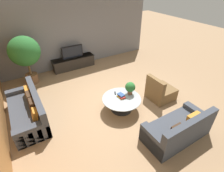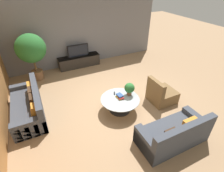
# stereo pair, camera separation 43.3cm
# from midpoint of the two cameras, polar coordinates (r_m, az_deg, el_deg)

# --- Properties ---
(ground_plane) EXTENTS (24.00, 24.00, 0.00)m
(ground_plane) POSITION_cam_midpoint_polar(r_m,az_deg,el_deg) (5.98, 2.23, -4.51)
(ground_plane) COLOR #9E7A56
(back_wall_stone) EXTENTS (7.40, 0.12, 3.00)m
(back_wall_stone) POSITION_cam_midpoint_polar(r_m,az_deg,el_deg) (8.04, -8.92, 17.31)
(back_wall_stone) COLOR slate
(back_wall_stone) RESTS_ON ground
(media_console) EXTENTS (1.86, 0.50, 0.49)m
(media_console) POSITION_cam_midpoint_polar(r_m,az_deg,el_deg) (8.12, -9.17, 8.02)
(media_console) COLOR #2D2823
(media_console) RESTS_ON ground
(television) EXTENTS (0.93, 0.13, 0.53)m
(television) POSITION_cam_midpoint_polar(r_m,az_deg,el_deg) (7.92, -9.48, 11.26)
(television) COLOR black
(television) RESTS_ON media_console
(coffee_table) EXTENTS (1.19, 1.19, 0.43)m
(coffee_table) POSITION_cam_midpoint_polar(r_m,az_deg,el_deg) (5.39, 4.94, -5.30)
(coffee_table) COLOR black
(coffee_table) RESTS_ON ground
(couch_by_wall) EXTENTS (0.84, 2.10, 0.84)m
(couch_by_wall) POSITION_cam_midpoint_polar(r_m,az_deg,el_deg) (5.73, -23.60, -6.06)
(couch_by_wall) COLOR #3D424C
(couch_by_wall) RESTS_ON ground
(couch_near_entry) EXTENTS (1.76, 0.84, 0.84)m
(couch_near_entry) POSITION_cam_midpoint_polar(r_m,az_deg,el_deg) (4.82, 22.01, -14.39)
(couch_near_entry) COLOR #3D424C
(couch_near_entry) RESTS_ON ground
(armchair_wicker) EXTENTS (0.80, 0.76, 0.86)m
(armchair_wicker) POSITION_cam_midpoint_polar(r_m,az_deg,el_deg) (6.04, 17.74, -2.66)
(armchair_wicker) COLOR brown
(armchair_wicker) RESTS_ON ground
(potted_palm_tall) EXTENTS (1.09, 1.09, 1.83)m
(potted_palm_tall) POSITION_cam_midpoint_polar(r_m,az_deg,el_deg) (7.15, -23.34, 10.73)
(potted_palm_tall) COLOR brown
(potted_palm_tall) RESTS_ON ground
(potted_plant_tabletop) EXTENTS (0.31, 0.31, 0.41)m
(potted_plant_tabletop) POSITION_cam_midpoint_polar(r_m,az_deg,el_deg) (5.39, 8.02, -0.83)
(potted_plant_tabletop) COLOR brown
(potted_plant_tabletop) RESTS_ON coffee_table
(book_stack) EXTENTS (0.21, 0.28, 0.10)m
(book_stack) POSITION_cam_midpoint_polar(r_m,az_deg,el_deg) (5.34, 4.94, -3.41)
(book_stack) COLOR gold
(book_stack) RESTS_ON coffee_table
(remote_black) EXTENTS (0.11, 0.16, 0.02)m
(remote_black) POSITION_cam_midpoint_polar(r_m,az_deg,el_deg) (5.52, 3.05, -2.44)
(remote_black) COLOR black
(remote_black) RESTS_ON coffee_table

